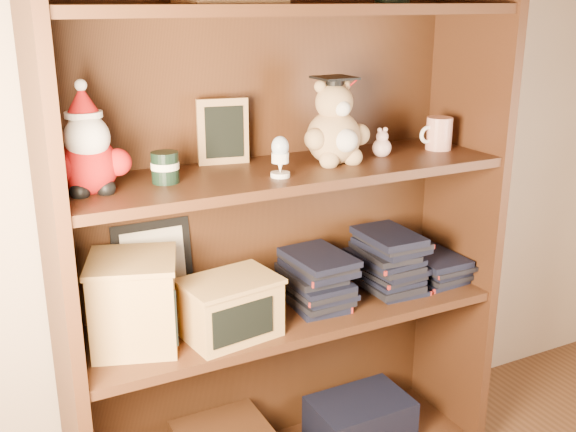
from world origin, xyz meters
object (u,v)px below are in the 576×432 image
Objects in this scene: grad_teddy_bear at (335,130)px; treats_box at (134,302)px; teacher_mug at (438,133)px; bookcase at (279,226)px.

treats_box is at bearing 179.38° from grad_teddy_bear.
grad_teddy_bear is 0.67m from treats_box.
grad_teddy_bear reaches higher than teacher_mug.
treats_box is (-0.55, 0.01, -0.37)m from grad_teddy_bear.
bookcase is at bearing 174.03° from teacher_mug.
treats_box is at bearing -179.94° from teacher_mug.
teacher_mug is (0.35, 0.01, -0.04)m from grad_teddy_bear.
bookcase is at bearing 7.08° from treats_box.
grad_teddy_bear is 0.35m from teacher_mug.
bookcase is 6.10× the size of treats_box.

